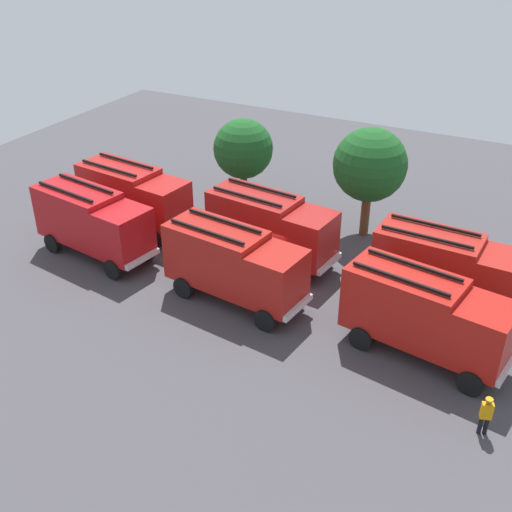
% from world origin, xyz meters
% --- Properties ---
extents(ground_plane, '(55.89, 55.89, 0.00)m').
position_xyz_m(ground_plane, '(0.00, 0.00, 0.00)').
color(ground_plane, '#423F44').
extents(fire_truck_0, '(7.48, 3.60, 3.88)m').
position_xyz_m(fire_truck_0, '(-9.10, -1.79, 2.15)').
color(fire_truck_0, '#AC1317').
rests_on(fire_truck_0, ground).
extents(fire_truck_1, '(7.44, 3.46, 3.88)m').
position_xyz_m(fire_truck_1, '(-0.05, -2.21, 2.15)').
color(fire_truck_1, '#A21913').
rests_on(fire_truck_1, ground).
extents(fire_truck_2, '(7.50, 3.68, 3.88)m').
position_xyz_m(fire_truck_2, '(9.19, -2.16, 2.15)').
color(fire_truck_2, '#A81711').
rests_on(fire_truck_2, ground).
extents(fire_truck_3, '(7.43, 3.42, 3.88)m').
position_xyz_m(fire_truck_3, '(-9.22, 1.98, 2.15)').
color(fire_truck_3, '#AA1A18').
rests_on(fire_truck_3, ground).
extents(fire_truck_4, '(7.43, 3.41, 3.88)m').
position_xyz_m(fire_truck_4, '(-0.24, 2.15, 2.15)').
color(fire_truck_4, maroon).
rests_on(fire_truck_4, ground).
extents(fire_truck_5, '(7.31, 3.03, 3.88)m').
position_xyz_m(fire_truck_5, '(9.18, 2.09, 2.15)').
color(fire_truck_5, '#A51E17').
rests_on(fire_truck_5, ground).
extents(firefighter_0, '(0.47, 0.36, 1.69)m').
position_xyz_m(firefighter_0, '(12.47, -5.75, 0.95)').
color(firefighter_0, black).
rests_on(firefighter_0, ground).
extents(firefighter_1, '(0.40, 0.48, 1.69)m').
position_xyz_m(firefighter_1, '(9.14, 4.62, 0.95)').
color(firefighter_1, black).
rests_on(firefighter_1, ground).
extents(firefighter_2, '(0.43, 0.48, 1.74)m').
position_xyz_m(firefighter_2, '(-2.88, 5.71, 0.98)').
color(firefighter_2, black).
rests_on(firefighter_2, ground).
extents(tree_0, '(3.72, 3.72, 5.77)m').
position_xyz_m(tree_0, '(-4.86, 7.63, 3.88)').
color(tree_0, brown).
rests_on(tree_0, ground).
extents(tree_1, '(4.19, 4.19, 6.50)m').
position_xyz_m(tree_1, '(3.34, 7.45, 4.37)').
color(tree_1, brown).
rests_on(tree_1, ground).
extents(traffic_cone_0, '(0.48, 0.48, 0.68)m').
position_xyz_m(traffic_cone_0, '(-4.29, -1.71, 0.34)').
color(traffic_cone_0, '#F2600C').
rests_on(traffic_cone_0, ground).
extents(traffic_cone_1, '(0.42, 0.42, 0.60)m').
position_xyz_m(traffic_cone_1, '(10.88, -0.27, 0.30)').
color(traffic_cone_1, '#F2600C').
rests_on(traffic_cone_1, ground).
extents(traffic_cone_2, '(0.47, 0.47, 0.67)m').
position_xyz_m(traffic_cone_2, '(-1.75, 0.29, 0.34)').
color(traffic_cone_2, '#F2600C').
rests_on(traffic_cone_2, ground).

